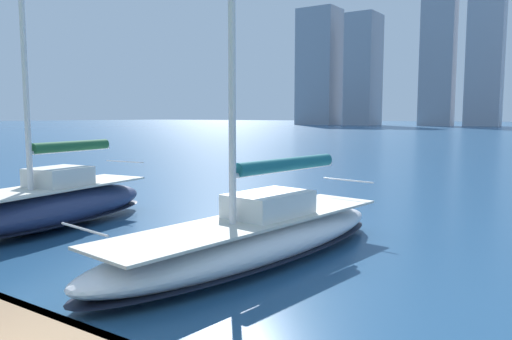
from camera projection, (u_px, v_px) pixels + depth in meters
name	position (u px, v px, depth m)	size (l,w,h in m)	color
city_skyline	(498.00, 61.00, 148.13)	(167.75, 18.92, 53.96)	#989EA8
sailboat_teal	(255.00, 234.00, 11.53)	(3.37, 9.46, 12.18)	white
sailboat_forest	(49.00, 204.00, 14.90)	(3.15, 7.72, 11.46)	navy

